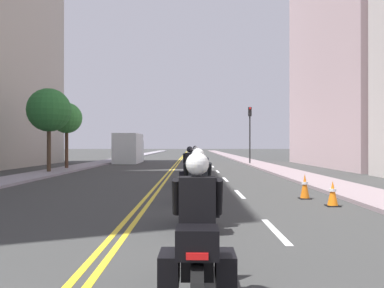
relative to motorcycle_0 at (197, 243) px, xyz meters
The scene contains 18 objects.
ground_plane 43.68m from the motorcycle_0, 91.90° to the left, with size 264.00×264.00×0.00m, color #373836.
sidewalk_left 44.50m from the motorcycle_0, 101.20° to the left, with size 2.18×144.00×0.12m, color gray.
sidewalk_right 44.03m from the motorcycle_0, 82.50° to the left, with size 2.18×144.00×0.12m, color gray.
centreline_yellow_inner 43.68m from the motorcycle_0, 92.06° to the left, with size 0.12×132.00×0.01m, color yellow.
centreline_yellow_outer 43.67m from the motorcycle_0, 91.74° to the left, with size 0.12×132.00×0.01m, color yellow.
lane_dashes_white 24.71m from the motorcycle_0, 86.27° to the left, with size 0.14×56.40×0.01m.
motorcycle_0 is the anchor object (origin of this frame).
motorcycle_1 3.84m from the motorcycle_0, 88.96° to the left, with size 0.78×2.14×1.65m.
motorcycle_2 7.83m from the motorcycle_0, 88.77° to the left, with size 0.77×2.13×1.59m.
motorcycle_3 12.19m from the motorcycle_0, 90.74° to the left, with size 0.78×2.20×1.67m.
motorcycle_4 16.00m from the motorcycle_0, 89.44° to the left, with size 0.77×2.17×1.65m.
motorcycle_5 20.31m from the motorcycle_0, 89.63° to the left, with size 0.76×2.25×1.68m.
traffic_cone_0 7.90m from the motorcycle_0, 60.49° to the left, with size 0.36×0.36×0.72m.
traffic_cone_1 9.14m from the motorcycle_0, 67.18° to the left, with size 0.36×0.36×0.79m.
traffic_light_far 31.54m from the motorcycle_0, 80.73° to the left, with size 0.28×0.38×5.07m.
street_tree_0 21.95m from the motorcycle_0, 113.70° to the left, with size 2.63×2.63×5.16m.
street_tree_1 25.41m from the motorcycle_0, 110.50° to the left, with size 2.15×2.15×4.69m.
parked_truck 35.11m from the motorcycle_0, 100.10° to the left, with size 2.20×6.50×2.80m.
Camera 1 is at (1.39, -0.00, 1.72)m, focal length 37.49 mm.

